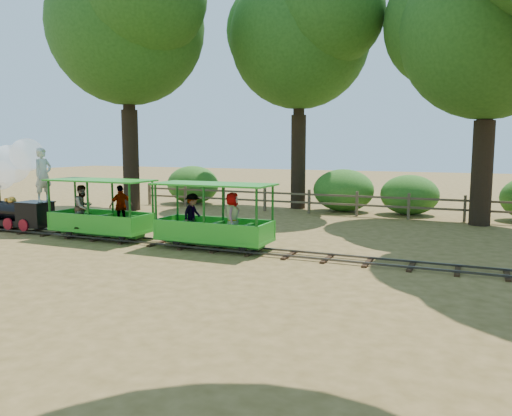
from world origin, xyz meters
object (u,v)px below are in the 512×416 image
at_px(carriage_rear, 213,221).
at_px(locomotive, 16,178).
at_px(carriage_front, 100,213).
at_px(fence, 333,201).

bearing_deg(carriage_rear, locomotive, 179.54).
distance_m(carriage_front, carriage_rear, 3.82).
height_order(locomotive, fence, locomotive).
relative_size(locomotive, carriage_rear, 0.95).
height_order(carriage_front, carriage_rear, same).
bearing_deg(fence, carriage_front, -122.20).
bearing_deg(locomotive, carriage_rear, -0.46).
bearing_deg(carriage_front, carriage_rear, 0.55).
height_order(carriage_rear, fence, carriage_rear).
xyz_separation_m(carriage_front, fence, (5.05, 8.02, -0.22)).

